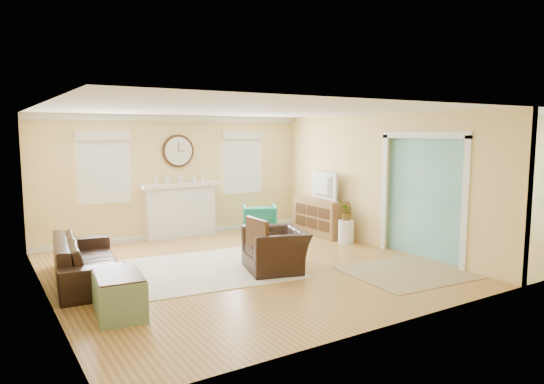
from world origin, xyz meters
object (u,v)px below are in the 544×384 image
(sofa, at_px, (87,259))
(eames_chair, at_px, (275,250))
(dining_table, at_px, (440,224))
(credenza, at_px, (320,217))
(green_chair, at_px, (260,220))

(sofa, xyz_separation_m, eames_chair, (2.72, -1.05, 0.01))
(eames_chair, height_order, dining_table, eames_chair)
(eames_chair, xyz_separation_m, credenza, (2.33, 1.84, 0.06))
(sofa, distance_m, green_chair, 4.20)
(green_chair, bearing_deg, sofa, 48.40)
(sofa, height_order, credenza, credenza)
(green_chair, relative_size, dining_table, 0.44)
(sofa, height_order, green_chair, sofa)
(green_chair, height_order, credenza, credenza)
(green_chair, distance_m, dining_table, 3.91)
(eames_chair, relative_size, green_chair, 1.43)
(eames_chair, relative_size, dining_table, 0.63)
(sofa, xyz_separation_m, green_chair, (3.92, 1.50, -0.00))
(credenza, bearing_deg, eames_chair, -141.77)
(dining_table, bearing_deg, credenza, 44.17)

